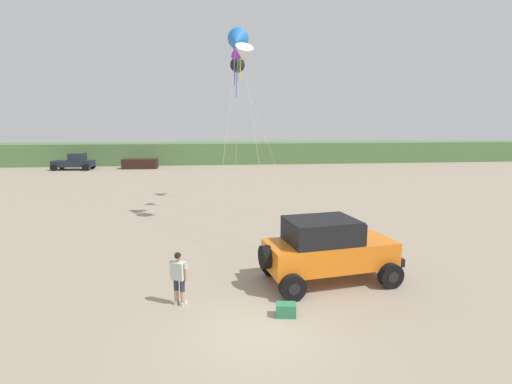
{
  "coord_description": "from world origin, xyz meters",
  "views": [
    {
      "loc": [
        -1.16,
        -9.27,
        5.41
      ],
      "look_at": [
        0.28,
        3.3,
        3.15
      ],
      "focal_mm": 26.71,
      "sensor_mm": 36.0,
      "label": 1
    }
  ],
  "objects": [
    {
      "name": "cooler_box",
      "position": [
        0.83,
        0.65,
        0.19
      ],
      "size": [
        0.6,
        0.43,
        0.38
      ],
      "primitive_type": "cube",
      "rotation": [
        0.0,
        0.0,
        -0.14
      ],
      "color": "#2D7F51",
      "rests_on": "ground_plane"
    },
    {
      "name": "kite_green_box",
      "position": [
        0.21,
        11.26,
        9.64
      ],
      "size": [
        2.06,
        5.36,
        10.33
      ],
      "color": "blue",
      "rests_on": "ground_plane"
    },
    {
      "name": "distant_sedan",
      "position": [
        -10.06,
        38.93,
        0.6
      ],
      "size": [
        4.22,
        1.75,
        1.2
      ],
      "primitive_type": "cube",
      "rotation": [
        0.0,
        0.0,
        -0.01
      ],
      "color": "black",
      "rests_on": "ground_plane"
    },
    {
      "name": "jeep",
      "position": [
        2.72,
        2.88,
        1.2
      ],
      "size": [
        4.99,
        3.01,
        2.26
      ],
      "color": "orange",
      "rests_on": "ground_plane"
    },
    {
      "name": "ground_plane",
      "position": [
        0.0,
        0.0,
        0.0
      ],
      "size": [
        220.0,
        220.0,
        0.0
      ],
      "primitive_type": "plane",
      "color": "gray"
    },
    {
      "name": "kite_purple_stunt",
      "position": [
        0.68,
        17.16,
        9.28
      ],
      "size": [
        3.52,
        6.23,
        9.93
      ],
      "color": "black",
      "rests_on": "ground_plane"
    },
    {
      "name": "kite_pink_ribbon",
      "position": [
        0.49,
        10.77,
        8.91
      ],
      "size": [
        1.38,
        5.41,
        9.53
      ],
      "color": "white",
      "rests_on": "ground_plane"
    },
    {
      "name": "dune_ridge",
      "position": [
        2.3,
        45.29,
        1.43
      ],
      "size": [
        90.0,
        6.82,
        2.85
      ],
      "primitive_type": "cube",
      "color": "#567A47",
      "rests_on": "ground_plane"
    },
    {
      "name": "kite_white_parafoil",
      "position": [
        0.54,
        13.59,
        9.27
      ],
      "size": [
        1.23,
        2.01,
        9.86
      ],
      "color": "purple",
      "rests_on": "ground_plane"
    },
    {
      "name": "distant_pickup",
      "position": [
        -17.67,
        38.45,
        0.94
      ],
      "size": [
        4.73,
        2.7,
        1.98
      ],
      "color": "#1E232D",
      "rests_on": "ground_plane"
    },
    {
      "name": "person_watching",
      "position": [
        -2.24,
        1.71,
        0.94
      ],
      "size": [
        0.56,
        0.44,
        1.67
      ],
      "color": "tan",
      "rests_on": "ground_plane"
    }
  ]
}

